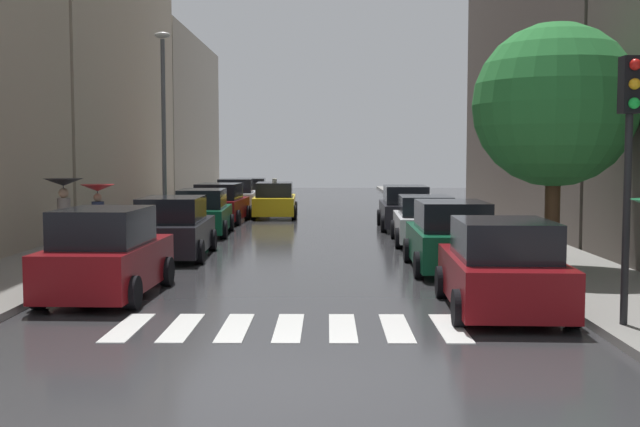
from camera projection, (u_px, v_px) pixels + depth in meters
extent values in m
cube|color=#303033|center=(312.00, 223.00, 33.64)|extent=(28.00, 72.00, 0.04)
cube|color=gray|center=(161.00, 221.00, 33.69)|extent=(3.00, 72.00, 0.15)
cube|color=gray|center=(464.00, 221.00, 33.57)|extent=(3.00, 72.00, 0.15)
cube|color=silver|center=(128.00, 327.00, 13.17)|extent=(0.45, 2.20, 0.01)
cube|color=silver|center=(182.00, 327.00, 13.16)|extent=(0.45, 2.20, 0.01)
cube|color=silver|center=(235.00, 327.00, 13.15)|extent=(0.45, 2.20, 0.01)
cube|color=silver|center=(289.00, 328.00, 13.14)|extent=(0.45, 2.20, 0.01)
cube|color=silver|center=(343.00, 328.00, 13.14)|extent=(0.45, 2.20, 0.01)
cube|color=silver|center=(396.00, 328.00, 13.13)|extent=(0.45, 2.20, 0.01)
cube|color=silver|center=(450.00, 328.00, 13.12)|extent=(0.45, 2.20, 0.01)
cube|color=#9E9384|center=(156.00, 119.00, 53.31)|extent=(6.00, 18.40, 10.68)
cube|color=maroon|center=(108.00, 266.00, 16.05)|extent=(1.91, 4.16, 0.91)
cube|color=black|center=(104.00, 227.00, 15.78)|extent=(1.64, 2.30, 0.74)
cylinder|color=black|center=(87.00, 271.00, 17.46)|extent=(0.24, 0.65, 0.64)
cylinder|color=black|center=(167.00, 271.00, 17.38)|extent=(0.24, 0.65, 0.64)
cylinder|color=black|center=(39.00, 292.00, 14.76)|extent=(0.24, 0.65, 0.64)
cylinder|color=black|center=(133.00, 293.00, 14.69)|extent=(0.24, 0.65, 0.64)
cube|color=black|center=(174.00, 236.00, 22.34)|extent=(1.98, 4.51, 0.85)
cube|color=black|center=(172.00, 209.00, 22.06)|extent=(1.70, 2.50, 0.69)
cylinder|color=black|center=(151.00, 240.00, 23.81)|extent=(0.24, 0.65, 0.64)
cylinder|color=black|center=(212.00, 240.00, 23.84)|extent=(0.24, 0.65, 0.64)
cylinder|color=black|center=(130.00, 252.00, 20.87)|extent=(0.24, 0.65, 0.64)
cylinder|color=black|center=(199.00, 252.00, 20.91)|extent=(0.24, 0.65, 0.64)
cube|color=#0C4C2D|center=(203.00, 219.00, 28.54)|extent=(1.92, 4.30, 0.82)
cube|color=black|center=(202.00, 199.00, 28.27)|extent=(1.64, 2.39, 0.67)
cylinder|color=black|center=(184.00, 223.00, 29.92)|extent=(0.24, 0.65, 0.64)
cylinder|color=black|center=(231.00, 223.00, 29.97)|extent=(0.24, 0.65, 0.64)
cylinder|color=black|center=(173.00, 230.00, 27.14)|extent=(0.24, 0.65, 0.64)
cylinder|color=black|center=(224.00, 229.00, 27.19)|extent=(0.24, 0.65, 0.64)
cube|color=maroon|center=(220.00, 209.00, 33.78)|extent=(2.12, 4.40, 0.83)
cube|color=black|center=(219.00, 191.00, 33.51)|extent=(1.80, 2.45, 0.68)
cylinder|color=black|center=(205.00, 212.00, 35.28)|extent=(0.25, 0.65, 0.64)
cylinder|color=black|center=(247.00, 213.00, 35.17)|extent=(0.25, 0.65, 0.64)
cylinder|color=black|center=(191.00, 217.00, 32.43)|extent=(0.25, 0.65, 0.64)
cylinder|color=black|center=(237.00, 218.00, 32.33)|extent=(0.25, 0.65, 0.64)
cube|color=silver|center=(236.00, 200.00, 39.93)|extent=(2.07, 4.48, 0.84)
cube|color=black|center=(236.00, 186.00, 39.65)|extent=(1.76, 2.49, 0.69)
cylinder|color=black|center=(220.00, 204.00, 41.36)|extent=(0.25, 0.65, 0.64)
cylinder|color=black|center=(256.00, 204.00, 41.43)|extent=(0.25, 0.65, 0.64)
cylinder|color=black|center=(215.00, 208.00, 38.46)|extent=(0.25, 0.65, 0.64)
cylinder|color=black|center=(253.00, 208.00, 38.53)|extent=(0.25, 0.65, 0.64)
cube|color=brown|center=(251.00, 195.00, 45.49)|extent=(2.06, 4.34, 0.76)
cube|color=black|center=(251.00, 184.00, 45.22)|extent=(1.75, 2.42, 0.63)
cylinder|color=black|center=(236.00, 198.00, 46.87)|extent=(0.25, 0.65, 0.64)
cylinder|color=black|center=(268.00, 198.00, 46.94)|extent=(0.25, 0.65, 0.64)
cylinder|color=black|center=(233.00, 201.00, 44.07)|extent=(0.25, 0.65, 0.64)
cylinder|color=black|center=(266.00, 201.00, 44.14)|extent=(0.25, 0.65, 0.64)
cube|color=maroon|center=(501.00, 279.00, 14.52)|extent=(2.03, 4.23, 0.85)
cube|color=black|center=(504.00, 239.00, 14.25)|extent=(1.74, 2.35, 0.69)
cylinder|color=black|center=(442.00, 282.00, 15.95)|extent=(0.24, 0.65, 0.64)
cylinder|color=black|center=(535.00, 282.00, 15.86)|extent=(0.24, 0.65, 0.64)
cylinder|color=black|center=(459.00, 308.00, 13.21)|extent=(0.24, 0.65, 0.64)
cylinder|color=black|center=(573.00, 309.00, 13.13)|extent=(0.24, 0.65, 0.64)
cube|color=#0C4C2D|center=(450.00, 246.00, 19.80)|extent=(1.92, 4.36, 0.86)
cube|color=black|center=(452.00, 215.00, 19.52)|extent=(1.67, 2.41, 0.71)
cylinder|color=black|center=(408.00, 250.00, 21.27)|extent=(0.23, 0.64, 0.64)
cylinder|color=black|center=(477.00, 250.00, 21.23)|extent=(0.23, 0.64, 0.64)
cylinder|color=black|center=(419.00, 265.00, 18.41)|extent=(0.23, 0.64, 0.64)
cylinder|color=black|center=(499.00, 265.00, 18.37)|extent=(0.23, 0.64, 0.64)
cube|color=silver|center=(424.00, 226.00, 25.77)|extent=(1.99, 4.39, 0.77)
cube|color=black|center=(425.00, 205.00, 25.50)|extent=(1.70, 2.44, 0.63)
cylinder|color=black|center=(394.00, 229.00, 27.25)|extent=(0.24, 0.65, 0.64)
cylinder|color=black|center=(447.00, 230.00, 27.17)|extent=(0.24, 0.65, 0.64)
cylinder|color=black|center=(399.00, 238.00, 24.40)|extent=(0.24, 0.65, 0.64)
cylinder|color=black|center=(458.00, 238.00, 24.32)|extent=(0.24, 0.65, 0.64)
cube|color=black|center=(405.00, 213.00, 30.98)|extent=(1.91, 4.70, 0.84)
cube|color=black|center=(405.00, 194.00, 30.69)|extent=(1.65, 2.60, 0.68)
cylinder|color=black|center=(380.00, 217.00, 32.56)|extent=(0.23, 0.64, 0.64)
cylinder|color=black|center=(424.00, 217.00, 32.51)|extent=(0.23, 0.64, 0.64)
cylinder|color=black|center=(384.00, 224.00, 29.49)|extent=(0.23, 0.64, 0.64)
cylinder|color=black|center=(432.00, 224.00, 29.44)|extent=(0.23, 0.64, 0.64)
cube|color=yellow|center=(275.00, 205.00, 36.75)|extent=(1.97, 4.61, 0.80)
cube|color=black|center=(275.00, 189.00, 36.46)|extent=(1.69, 2.55, 0.65)
cube|color=#F2EDCC|center=(275.00, 180.00, 36.43)|extent=(0.21, 0.37, 0.18)
cylinder|color=black|center=(257.00, 208.00, 38.25)|extent=(0.24, 0.65, 0.64)
cylinder|color=black|center=(295.00, 208.00, 38.28)|extent=(0.24, 0.65, 0.64)
cylinder|color=black|center=(253.00, 212.00, 35.25)|extent=(0.24, 0.65, 0.64)
cylinder|color=black|center=(294.00, 212.00, 35.28)|extent=(0.24, 0.65, 0.64)
cylinder|color=navy|center=(98.00, 235.00, 23.13)|extent=(0.28, 0.28, 0.77)
cylinder|color=navy|center=(98.00, 212.00, 23.08)|extent=(0.36, 0.36, 0.61)
sphere|color=tan|center=(98.00, 198.00, 23.05)|extent=(0.24, 0.24, 0.24)
cone|color=red|center=(97.00, 188.00, 23.03)|extent=(1.00, 1.00, 0.20)
cylinder|color=#333338|center=(98.00, 200.00, 23.05)|extent=(0.02, 0.02, 0.71)
cylinder|color=black|center=(65.00, 239.00, 21.68)|extent=(0.28, 0.28, 0.87)
cylinder|color=gray|center=(64.00, 210.00, 21.62)|extent=(0.36, 0.36, 0.69)
sphere|color=tan|center=(63.00, 193.00, 21.59)|extent=(0.27, 0.27, 0.27)
cone|color=black|center=(63.00, 182.00, 21.56)|extent=(1.07, 1.07, 0.20)
cylinder|color=#333338|center=(64.00, 196.00, 21.59)|extent=(0.02, 0.02, 0.78)
cylinder|color=#513823|center=(552.00, 222.00, 18.86)|extent=(0.36, 0.36, 2.27)
sphere|color=#2A7C37|center=(555.00, 105.00, 18.66)|extent=(3.90, 3.90, 3.90)
cylinder|color=black|center=(626.00, 220.00, 12.60)|extent=(0.12, 0.12, 3.40)
cube|color=black|center=(630.00, 85.00, 12.44)|extent=(0.30, 0.30, 0.90)
sphere|color=red|center=(635.00, 64.00, 12.24)|extent=(0.18, 0.18, 0.18)
sphere|color=#F2A519|center=(635.00, 84.00, 12.26)|extent=(0.18, 0.18, 0.18)
sphere|color=green|center=(634.00, 103.00, 12.29)|extent=(0.18, 0.18, 0.18)
cylinder|color=#595B60|center=(164.00, 134.00, 29.71)|extent=(0.16, 0.16, 7.09)
ellipsoid|color=beige|center=(162.00, 35.00, 29.43)|extent=(0.60, 0.28, 0.24)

